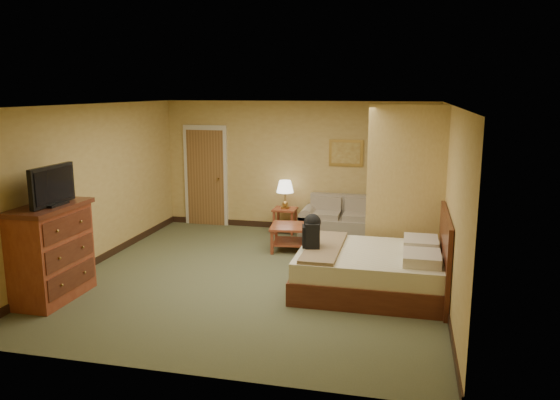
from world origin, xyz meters
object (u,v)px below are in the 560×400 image
(dresser, at_px, (51,252))
(bed, at_px, (377,270))
(loveseat, at_px, (342,224))
(coffee_table, at_px, (291,232))

(dresser, bearing_deg, bed, 16.74)
(dresser, relative_size, bed, 0.61)
(loveseat, distance_m, bed, 2.90)
(loveseat, xyz_separation_m, dresser, (-3.45, -4.07, 0.40))
(loveseat, height_order, coffee_table, loveseat)
(coffee_table, distance_m, dresser, 4.04)
(loveseat, distance_m, coffee_table, 1.32)
(loveseat, distance_m, dresser, 5.35)
(bed, bearing_deg, loveseat, 106.75)
(coffee_table, xyz_separation_m, dresser, (-2.67, -3.01, 0.34))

